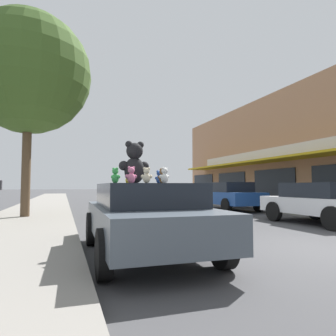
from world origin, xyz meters
TOP-DOWN VIEW (x-y plane):
  - ground_plane at (0.00, 0.00)m, footprint 260.00×260.00m
  - plush_art_car at (-3.54, 0.78)m, footprint 2.12×4.25m
  - teddy_bear_giant at (-3.68, 1.19)m, footprint 0.64×0.40m
  - teddy_bear_green at (-4.16, 0.59)m, footprint 0.18×0.20m
  - teddy_bear_yellow at (-3.74, 1.50)m, footprint 0.13×0.18m
  - teddy_bear_white at (-3.33, 0.30)m, footprint 0.22×0.16m
  - teddy_bear_pink at (-3.82, 0.83)m, footprint 0.25×0.16m
  - teddy_bear_brown at (-3.19, 0.86)m, footprint 0.22×0.19m
  - teddy_bear_blue at (-3.17, 1.10)m, footprint 0.19×0.19m
  - teddy_bear_cream at (-3.72, 0.08)m, footprint 0.21×0.14m
  - parked_car_far_center at (3.41, 3.25)m, footprint 2.19×4.19m
  - parked_car_far_right at (3.41, 9.55)m, footprint 2.07×4.57m
  - street_tree at (-6.39, 7.69)m, footprint 4.69×4.69m

SIDE VIEW (x-z plane):
  - ground_plane at x=0.00m, z-range 0.00..0.00m
  - plush_art_car at x=-3.54m, z-range 0.07..1.42m
  - parked_car_far_center at x=3.41m, z-range 0.06..1.49m
  - parked_car_far_right at x=3.41m, z-range 0.07..1.58m
  - teddy_bear_yellow at x=-3.74m, z-range 1.35..1.58m
  - teddy_bear_cream at x=-3.72m, z-range 1.35..1.62m
  - teddy_bear_blue at x=-3.17m, z-range 1.35..1.63m
  - teddy_bear_green at x=-4.16m, z-range 1.35..1.63m
  - teddy_bear_white at x=-3.33m, z-range 1.35..1.64m
  - teddy_bear_brown at x=-3.19m, z-range 1.35..1.65m
  - teddy_bear_pink at x=-3.82m, z-range 1.34..1.67m
  - teddy_bear_giant at x=-3.68m, z-range 1.33..2.21m
  - street_tree at x=-6.39m, z-range 1.73..9.59m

